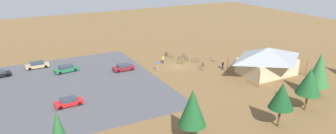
{
  "coord_description": "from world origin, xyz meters",
  "views": [
    {
      "loc": [
        32.2,
        55.38,
        21.88
      ],
      "look_at": [
        3.85,
        2.42,
        1.2
      ],
      "focal_mm": 33.63,
      "sensor_mm": 36.0,
      "label": 1
    }
  ],
  "objects_px": {
    "pine_far_west": "(282,96)",
    "bicycle_black_edge_south": "(203,64)",
    "pine_west": "(192,108)",
    "visitor_at_bikes": "(163,59)",
    "bicycle_teal_by_bin": "(171,56)",
    "car_red_aisle_side": "(69,102)",
    "bicycle_silver_yard_right": "(201,68)",
    "bicycle_red_yard_center": "(196,60)",
    "bicycle_blue_mid_cluster": "(187,59)",
    "pine_midwest": "(309,81)",
    "bicycle_green_edge_north": "(181,62)",
    "car_green_inner_stall": "(66,69)",
    "trash_bin": "(166,54)",
    "bike_pavilion": "(267,59)",
    "bicycle_orange_near_sign": "(184,55)",
    "bicycle_purple_lone_east": "(180,58)",
    "pine_far_east": "(319,70)",
    "lot_sign": "(157,65)",
    "bicycle_white_yard_left": "(212,60)",
    "visitor_crossing_yard": "(223,65)",
    "car_tan_by_curb": "(37,65)",
    "car_maroon_front_row": "(123,67)"
  },
  "relations": [
    {
      "from": "bicycle_white_yard_left",
      "to": "visitor_crossing_yard",
      "type": "distance_m",
      "value": 5.26
    },
    {
      "from": "trash_bin",
      "to": "pine_far_west",
      "type": "bearing_deg",
      "value": 86.94
    },
    {
      "from": "lot_sign",
      "to": "pine_far_east",
      "type": "distance_m",
      "value": 29.77
    },
    {
      "from": "pine_west",
      "to": "bicycle_orange_near_sign",
      "type": "xyz_separation_m",
      "value": [
        -17.54,
        -31.33,
        -4.17
      ]
    },
    {
      "from": "pine_west",
      "to": "visitor_at_bikes",
      "type": "relative_size",
      "value": 4.16
    },
    {
      "from": "bicycle_red_yard_center",
      "to": "bicycle_purple_lone_east",
      "type": "height_order",
      "value": "bicycle_red_yard_center"
    },
    {
      "from": "pine_midwest",
      "to": "bike_pavilion",
      "type": "bearing_deg",
      "value": -113.31
    },
    {
      "from": "pine_far_west",
      "to": "bicycle_black_edge_south",
      "type": "xyz_separation_m",
      "value": [
        -5.54,
        -26.51,
        -4.27
      ]
    },
    {
      "from": "pine_far_east",
      "to": "bicycle_silver_yard_right",
      "type": "bearing_deg",
      "value": -64.23
    },
    {
      "from": "bike_pavilion",
      "to": "lot_sign",
      "type": "xyz_separation_m",
      "value": [
        18.54,
        -11.61,
        -1.68
      ]
    },
    {
      "from": "bike_pavilion",
      "to": "lot_sign",
      "type": "height_order",
      "value": "bike_pavilion"
    },
    {
      "from": "bicycle_orange_near_sign",
      "to": "visitor_crossing_yard",
      "type": "xyz_separation_m",
      "value": [
        -2.9,
        11.12,
        0.56
      ]
    },
    {
      "from": "bicycle_purple_lone_east",
      "to": "bicycle_blue_mid_cluster",
      "type": "distance_m",
      "value": 1.67
    },
    {
      "from": "bicycle_white_yard_left",
      "to": "car_tan_by_curb",
      "type": "xyz_separation_m",
      "value": [
        35.33,
        -13.68,
        0.34
      ]
    },
    {
      "from": "lot_sign",
      "to": "car_red_aisle_side",
      "type": "height_order",
      "value": "lot_sign"
    },
    {
      "from": "car_green_inner_stall",
      "to": "visitor_at_bikes",
      "type": "xyz_separation_m",
      "value": [
        -20.07,
        3.99,
        0.11
      ]
    },
    {
      "from": "bike_pavilion",
      "to": "bicycle_orange_near_sign",
      "type": "bearing_deg",
      "value": -64.26
    },
    {
      "from": "bicycle_purple_lone_east",
      "to": "pine_midwest",
      "type": "bearing_deg",
      "value": 97.05
    },
    {
      "from": "pine_far_west",
      "to": "car_green_inner_stall",
      "type": "bearing_deg",
      "value": -59.62
    },
    {
      "from": "bicycle_teal_by_bin",
      "to": "car_tan_by_curb",
      "type": "xyz_separation_m",
      "value": [
        28.54,
        -6.5,
        0.36
      ]
    },
    {
      "from": "bicycle_green_edge_north",
      "to": "car_green_inner_stall",
      "type": "xyz_separation_m",
      "value": [
        23.2,
        -6.43,
        0.38
      ]
    },
    {
      "from": "bicycle_blue_mid_cluster",
      "to": "pine_midwest",
      "type": "bearing_deg",
      "value": 96.01
    },
    {
      "from": "bicycle_orange_near_sign",
      "to": "pine_midwest",
      "type": "bearing_deg",
      "value": 94.06
    },
    {
      "from": "bicycle_black_edge_south",
      "to": "bicycle_red_yard_center",
      "type": "bearing_deg",
      "value": -92.37
    },
    {
      "from": "bicycle_teal_by_bin",
      "to": "bicycle_green_edge_north",
      "type": "height_order",
      "value": "bicycle_green_edge_north"
    },
    {
      "from": "lot_sign",
      "to": "visitor_crossing_yard",
      "type": "distance_m",
      "value": 13.78
    },
    {
      "from": "bicycle_green_edge_north",
      "to": "bicycle_silver_yard_right",
      "type": "bearing_deg",
      "value": 107.62
    },
    {
      "from": "visitor_at_bikes",
      "to": "bicycle_red_yard_center",
      "type": "bearing_deg",
      "value": 159.05
    },
    {
      "from": "trash_bin",
      "to": "visitor_at_bikes",
      "type": "height_order",
      "value": "visitor_at_bikes"
    },
    {
      "from": "bike_pavilion",
      "to": "car_red_aisle_side",
      "type": "xyz_separation_m",
      "value": [
        37.91,
        -3.84,
        -2.38
      ]
    },
    {
      "from": "bicycle_green_edge_north",
      "to": "visitor_crossing_yard",
      "type": "distance_m",
      "value": 9.3
    },
    {
      "from": "bicycle_orange_near_sign",
      "to": "car_red_aisle_side",
      "type": "height_order",
      "value": "car_red_aisle_side"
    },
    {
      "from": "trash_bin",
      "to": "bicycle_black_edge_south",
      "type": "distance_m",
      "value": 10.75
    },
    {
      "from": "pine_west",
      "to": "bicycle_red_yard_center",
      "type": "height_order",
      "value": "pine_west"
    },
    {
      "from": "pine_west",
      "to": "pine_far_west",
      "type": "bearing_deg",
      "value": 167.28
    },
    {
      "from": "bike_pavilion",
      "to": "trash_bin",
      "type": "height_order",
      "value": "bike_pavilion"
    },
    {
      "from": "bicycle_teal_by_bin",
      "to": "visitor_at_bikes",
      "type": "distance_m",
      "value": 4.66
    },
    {
      "from": "pine_far_east",
      "to": "bicycle_silver_yard_right",
      "type": "distance_m",
      "value": 22.62
    },
    {
      "from": "bicycle_red_yard_center",
      "to": "bicycle_blue_mid_cluster",
      "type": "height_order",
      "value": "bicycle_red_yard_center"
    },
    {
      "from": "bike_pavilion",
      "to": "bicycle_red_yard_center",
      "type": "distance_m",
      "value": 15.89
    },
    {
      "from": "lot_sign",
      "to": "bicycle_purple_lone_east",
      "type": "height_order",
      "value": "lot_sign"
    },
    {
      "from": "car_tan_by_curb",
      "to": "bicycle_silver_yard_right",
      "type": "bearing_deg",
      "value": 149.83
    },
    {
      "from": "car_red_aisle_side",
      "to": "bicycle_silver_yard_right",
      "type": "bearing_deg",
      "value": -171.17
    },
    {
      "from": "car_maroon_front_row",
      "to": "visitor_at_bikes",
      "type": "relative_size",
      "value": 2.57
    },
    {
      "from": "car_red_aisle_side",
      "to": "visitor_at_bikes",
      "type": "bearing_deg",
      "value": -151.98
    },
    {
      "from": "lot_sign",
      "to": "bicycle_blue_mid_cluster",
      "type": "bearing_deg",
      "value": -158.94
    },
    {
      "from": "pine_west",
      "to": "bicycle_white_yard_left",
      "type": "height_order",
      "value": "pine_west"
    },
    {
      "from": "bicycle_black_edge_south",
      "to": "bicycle_green_edge_north",
      "type": "distance_m",
      "value": 4.95
    },
    {
      "from": "pine_far_east",
      "to": "car_red_aisle_side",
      "type": "relative_size",
      "value": 1.74
    },
    {
      "from": "bicycle_teal_by_bin",
      "to": "bicycle_red_yard_center",
      "type": "height_order",
      "value": "bicycle_red_yard_center"
    }
  ]
}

